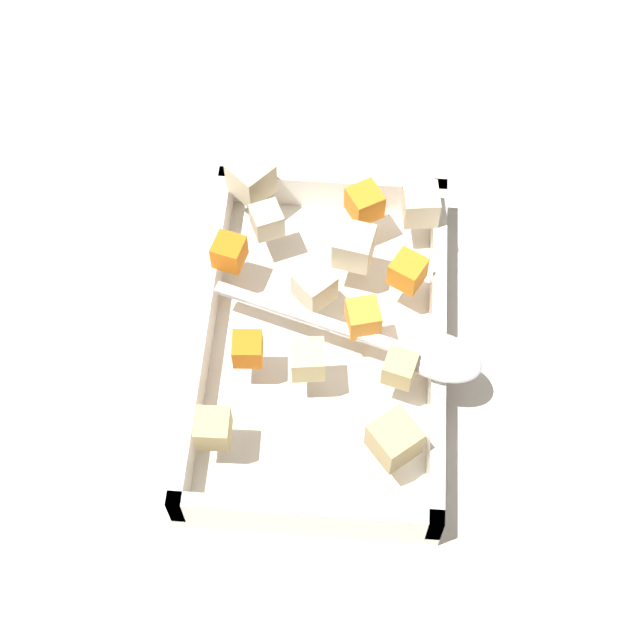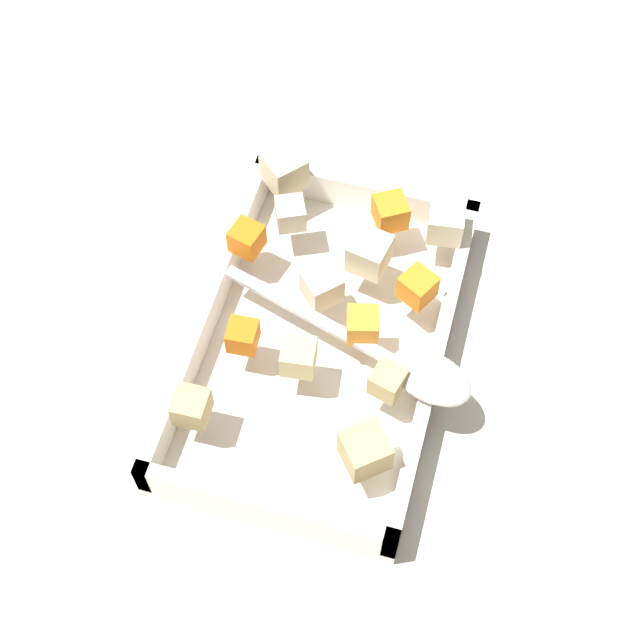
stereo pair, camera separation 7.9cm
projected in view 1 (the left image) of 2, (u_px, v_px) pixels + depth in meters
ground_plane at (314, 337)px, 0.86m from camera, size 4.00×4.00×0.00m
baking_dish at (320, 347)px, 0.83m from camera, size 0.33×0.21×0.05m
carrot_chunk_back_center at (363, 318)px, 0.79m from camera, size 0.03×0.03×0.03m
carrot_chunk_near_right at (365, 203)px, 0.85m from camera, size 0.04×0.04×0.03m
carrot_chunk_front_center at (408, 271)px, 0.81m from camera, size 0.04×0.04×0.03m
carrot_chunk_far_left at (229, 252)px, 0.82m from camera, size 0.03×0.03×0.03m
carrot_chunk_center at (248, 349)px, 0.78m from camera, size 0.03×0.03×0.02m
potato_chunk_corner_sw at (400, 368)px, 0.77m from camera, size 0.03×0.03×0.02m
potato_chunk_corner_nw at (394, 439)px, 0.73m from camera, size 0.05×0.05×0.03m
potato_chunk_near_left at (213, 428)px, 0.74m from camera, size 0.03×0.03×0.03m
potato_chunk_heap_side at (354, 246)px, 0.82m from camera, size 0.04×0.04×0.03m
potato_chunk_mid_right at (251, 178)px, 0.86m from camera, size 0.05×0.05×0.03m
potato_chunk_far_right at (314, 360)px, 0.77m from camera, size 0.03×0.03×0.03m
potato_chunk_rim_edge at (420, 205)px, 0.85m from camera, size 0.03×0.03×0.03m
potato_chunk_under_handle at (311, 286)px, 0.80m from camera, size 0.04×0.04×0.03m
parsnip_chunk_near_spoon at (267, 220)px, 0.84m from camera, size 0.03×0.03×0.03m
serving_spoon at (424, 352)px, 0.78m from camera, size 0.09×0.23×0.02m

